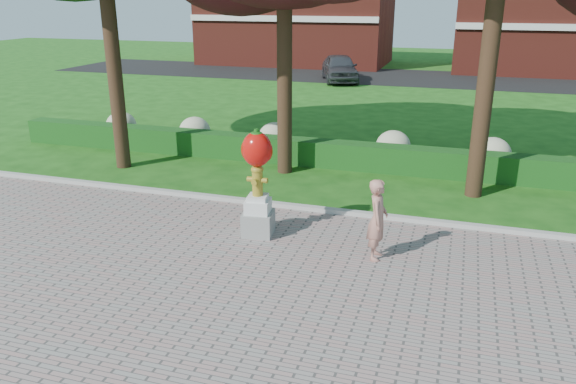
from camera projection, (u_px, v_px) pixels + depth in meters
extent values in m
plane|color=#194C13|center=(288.00, 266.00, 11.18)|extent=(100.00, 100.00, 0.00)
cube|color=#ADADA5|center=(325.00, 211.00, 13.86)|extent=(40.00, 0.18, 0.15)
cube|color=#154A15|center=(356.00, 156.00, 17.34)|extent=(24.00, 0.70, 0.80)
ellipsoid|color=#B2B188|center=(121.00, 125.00, 20.75)|extent=(1.10, 1.10, 0.99)
ellipsoid|color=#B2B188|center=(195.00, 131.00, 19.90)|extent=(1.10, 1.10, 0.99)
ellipsoid|color=#B2B188|center=(275.00, 137.00, 19.05)|extent=(1.10, 1.10, 0.99)
ellipsoid|color=#B2B188|center=(393.00, 146.00, 17.91)|extent=(1.10, 1.10, 0.99)
ellipsoid|color=#B2B188|center=(492.00, 153.00, 17.06)|extent=(1.10, 1.10, 0.99)
cube|color=black|center=(418.00, 78.00, 36.36)|extent=(50.00, 8.00, 0.02)
cube|color=maroon|center=(297.00, 17.00, 43.43)|extent=(14.00, 8.00, 7.00)
cube|color=maroon|center=(548.00, 24.00, 38.43)|extent=(12.00, 8.00, 6.40)
cylinder|color=black|center=(113.00, 58.00, 16.55)|extent=(0.44, 0.44, 6.72)
cylinder|color=black|center=(285.00, 70.00, 16.12)|extent=(0.44, 0.44, 6.16)
cylinder|color=black|center=(489.00, 57.00, 13.93)|extent=(0.44, 0.44, 7.28)
cube|color=gray|center=(258.00, 223.00, 12.50)|extent=(0.73, 0.73, 0.53)
cube|color=silver|center=(258.00, 206.00, 12.36)|extent=(0.59, 0.59, 0.29)
cube|color=silver|center=(258.00, 198.00, 12.30)|extent=(0.47, 0.47, 0.11)
cylinder|color=olive|center=(257.00, 183.00, 12.18)|extent=(0.23, 0.23, 0.59)
ellipsoid|color=olive|center=(257.00, 170.00, 12.08)|extent=(0.27, 0.27, 0.19)
cylinder|color=olive|center=(250.00, 179.00, 12.21)|extent=(0.13, 0.12, 0.12)
cylinder|color=olive|center=(265.00, 180.00, 12.11)|extent=(0.13, 0.12, 0.12)
cylinder|color=olive|center=(255.00, 182.00, 12.02)|extent=(0.13, 0.13, 0.13)
cylinder|color=olive|center=(257.00, 166.00, 12.05)|extent=(0.08, 0.08, 0.05)
ellipsoid|color=red|center=(257.00, 149.00, 11.93)|extent=(0.66, 0.59, 0.76)
ellipsoid|color=red|center=(249.00, 150.00, 11.99)|extent=(0.32, 0.32, 0.49)
ellipsoid|color=red|center=(265.00, 151.00, 11.88)|extent=(0.32, 0.32, 0.49)
cylinder|color=#185A14|center=(256.00, 132.00, 11.81)|extent=(0.11, 0.11, 0.13)
ellipsoid|color=#185A14|center=(257.00, 133.00, 11.82)|extent=(0.25, 0.25, 0.08)
imported|color=tan|center=(378.00, 219.00, 11.19)|extent=(0.43, 0.63, 1.68)
imported|color=#393B40|center=(340.00, 68.00, 34.67)|extent=(3.45, 5.20, 1.65)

